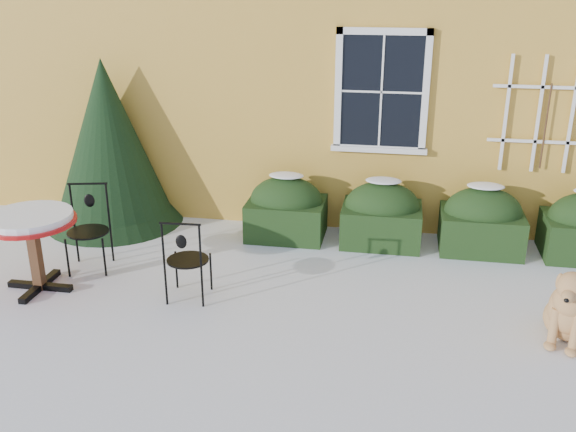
% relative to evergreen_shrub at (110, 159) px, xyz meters
% --- Properties ---
extents(ground, '(80.00, 80.00, 0.00)m').
position_rel_evergreen_shrub_xyz_m(ground, '(2.88, -2.66, -0.95)').
color(ground, white).
rests_on(ground, ground).
extents(hedge_row, '(4.95, 0.80, 0.91)m').
position_rel_evergreen_shrub_xyz_m(hedge_row, '(4.53, -0.11, -0.55)').
color(hedge_row, black).
rests_on(hedge_row, ground).
extents(evergreen_shrub, '(1.96, 1.96, 2.37)m').
position_rel_evergreen_shrub_xyz_m(evergreen_shrub, '(0.00, 0.00, 0.00)').
color(evergreen_shrub, black).
rests_on(evergreen_shrub, ground).
extents(bistro_table, '(1.00, 1.00, 0.93)m').
position_rel_evergreen_shrub_xyz_m(bistro_table, '(0.04, -2.18, -0.18)').
color(bistro_table, black).
rests_on(bistro_table, ground).
extents(patio_chair_near, '(0.47, 0.47, 0.98)m').
position_rel_evergreen_shrub_xyz_m(patio_chair_near, '(1.82, -2.11, -0.46)').
color(patio_chair_near, black).
rests_on(patio_chair_near, ground).
extents(patio_chair_far, '(0.56, 0.55, 1.05)m').
position_rel_evergreen_shrub_xyz_m(patio_chair_far, '(0.37, -1.52, -0.43)').
color(patio_chair_far, black).
rests_on(patio_chair_far, ground).
extents(dog, '(0.72, 0.91, 0.85)m').
position_rel_evergreen_shrub_xyz_m(dog, '(5.81, -2.30, -0.61)').
color(dog, tan).
rests_on(dog, ground).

